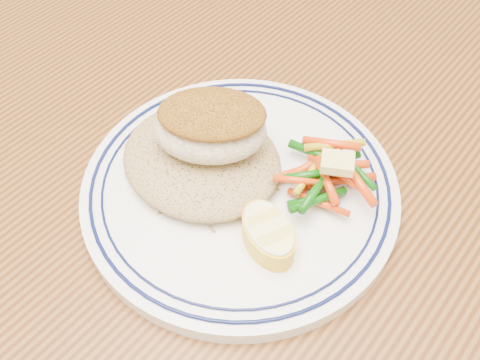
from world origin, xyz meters
name	(u,v)px	position (x,y,z in m)	size (l,w,h in m)	color
dining_table	(274,245)	(0.00, 0.00, 0.65)	(1.50, 0.90, 0.75)	#49270E
plate	(240,188)	(-0.02, -0.03, 0.76)	(0.27, 0.27, 0.02)	white
rice_pilaf	(201,156)	(-0.06, -0.04, 0.78)	(0.14, 0.13, 0.03)	olive
fish_fillet	(211,126)	(-0.06, -0.02, 0.81)	(0.12, 0.11, 0.05)	beige
vegetable_pile	(325,173)	(0.03, 0.02, 0.78)	(0.10, 0.10, 0.03)	red
butter_pat	(337,163)	(0.04, 0.02, 0.80)	(0.03, 0.02, 0.01)	#EFE075
lemon_wedge	(268,234)	(0.03, -0.06, 0.78)	(0.07, 0.07, 0.02)	yellow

